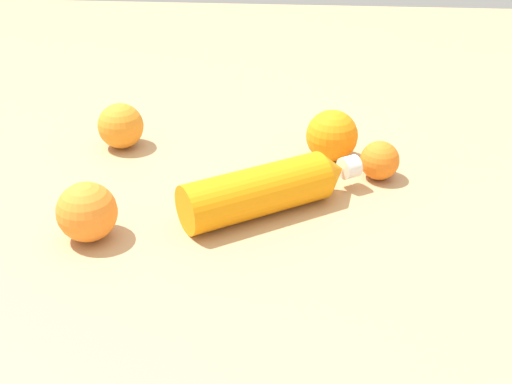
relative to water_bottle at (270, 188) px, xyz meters
The scene contains 6 objects.
ground_plane 0.04m from the water_bottle, 52.37° to the left, with size 2.40×2.40×0.00m, color tan.
water_bottle is the anchor object (origin of this frame).
orange_0 0.25m from the water_bottle, 20.99° to the left, with size 0.08×0.08×0.08m, color orange.
orange_1 0.32m from the water_bottle, 35.61° to the right, with size 0.08×0.08×0.08m, color orange.
orange_2 0.19m from the water_bottle, 118.28° to the right, with size 0.08×0.08×0.08m, color orange.
orange_3 0.19m from the water_bottle, 146.27° to the right, with size 0.06×0.06×0.06m, color orange.
Camera 1 is at (-0.06, 0.78, 0.48)m, focal length 45.91 mm.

